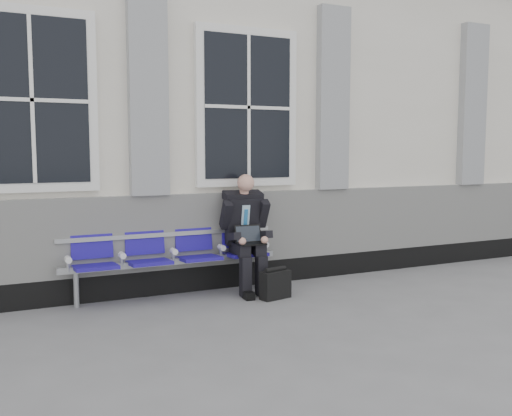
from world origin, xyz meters
TOP-DOWN VIEW (x-y plane):
  - ground at (0.00, 0.00)m, footprint 70.00×70.00m
  - station_building at (-0.02, 3.47)m, footprint 14.40×4.40m
  - bench at (-0.68, 1.32)m, footprint 2.60×0.47m
  - businessman at (0.21, 1.19)m, footprint 0.60×0.80m
  - briefcase at (0.37, 0.70)m, footprint 0.39×0.23m

SIDE VIEW (x-z plane):
  - ground at x=0.00m, z-range 0.00..0.00m
  - briefcase at x=0.37m, z-range -0.01..0.36m
  - bench at x=-0.68m, z-range 0.10..1.01m
  - businessman at x=0.21m, z-range 0.06..1.49m
  - station_building at x=-0.02m, z-range -0.02..4.47m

